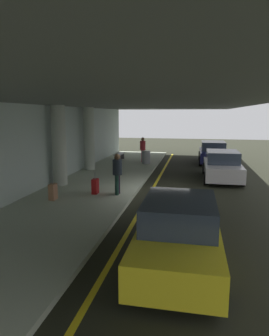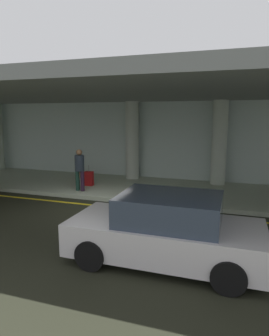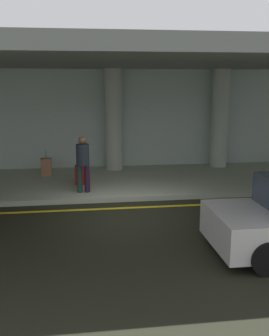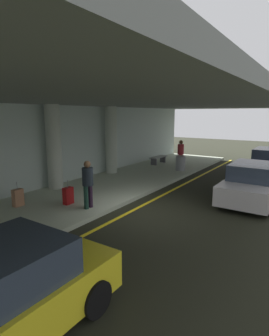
% 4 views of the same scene
% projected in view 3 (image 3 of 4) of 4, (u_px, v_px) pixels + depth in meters
% --- Properties ---
extents(ground_plane, '(60.00, 60.00, 0.00)m').
position_uv_depth(ground_plane, '(130.00, 213.00, 10.49)').
color(ground_plane, black).
extents(sidewalk, '(26.00, 4.20, 0.15)m').
position_uv_depth(sidewalk, '(119.00, 181.00, 13.47)').
color(sidewalk, '#AAB49C').
rests_on(sidewalk, ground).
extents(lane_stripe_yellow, '(26.00, 0.14, 0.01)m').
position_uv_depth(lane_stripe_yellow, '(128.00, 208.00, 10.92)').
color(lane_stripe_yellow, yellow).
rests_on(lane_stripe_yellow, ground).
extents(support_column_center, '(0.64, 0.64, 3.65)m').
position_uv_depth(support_column_center, '(114.00, 120.00, 14.63)').
color(support_column_center, '#A6AE9F').
rests_on(support_column_center, sidewalk).
extents(support_column_right_mid, '(0.64, 0.64, 3.65)m').
position_uv_depth(support_column_right_mid, '(220.00, 119.00, 15.16)').
color(support_column_right_mid, '#A8B2A2').
rests_on(support_column_right_mid, sidewalk).
extents(ceiling_overhang, '(28.00, 13.20, 0.30)m').
position_uv_depth(ceiling_overhang, '(119.00, 61.00, 12.16)').
color(ceiling_overhang, slate).
rests_on(ceiling_overhang, support_column_far_left).
extents(terminal_back_wall, '(26.00, 0.30, 3.80)m').
position_uv_depth(terminal_back_wall, '(112.00, 120.00, 15.26)').
color(terminal_back_wall, '#ABBCB4').
rests_on(terminal_back_wall, ground).
extents(person_waiting_for_ride, '(0.38, 0.38, 1.68)m').
position_uv_depth(person_waiting_for_ride, '(83.00, 160.00, 11.71)').
color(person_waiting_for_ride, '#163229').
rests_on(person_waiting_for_ride, sidewalk).
extents(suitcase_upright_primary, '(0.36, 0.22, 0.90)m').
position_uv_depth(suitcase_upright_primary, '(46.00, 167.00, 13.85)').
color(suitcase_upright_primary, '#9C6A4B').
rests_on(suitcase_upright_primary, sidewalk).
extents(suitcase_upright_secondary, '(0.36, 0.22, 0.90)m').
position_uv_depth(suitcase_upright_secondary, '(81.00, 175.00, 12.74)').
color(suitcase_upright_secondary, maroon).
rests_on(suitcase_upright_secondary, sidewalk).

